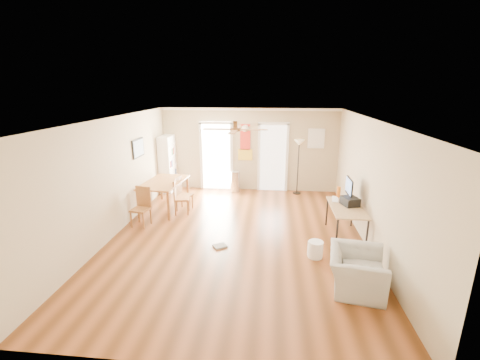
# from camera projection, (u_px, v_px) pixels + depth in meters

# --- Properties ---
(floor) EXTENTS (7.00, 7.00, 0.00)m
(floor) POSITION_uv_depth(u_px,v_px,m) (237.00, 237.00, 7.20)
(floor) COLOR brown
(floor) RESTS_ON ground
(ceiling) EXTENTS (5.50, 7.00, 0.00)m
(ceiling) POSITION_uv_depth(u_px,v_px,m) (237.00, 119.00, 6.48)
(ceiling) COLOR silver
(ceiling) RESTS_ON floor
(wall_back) EXTENTS (5.50, 0.04, 2.60)m
(wall_back) POSITION_uv_depth(u_px,v_px,m) (249.00, 150.00, 10.18)
(wall_back) COLOR beige
(wall_back) RESTS_ON floor
(wall_front) EXTENTS (5.50, 0.04, 2.60)m
(wall_front) POSITION_uv_depth(u_px,v_px,m) (202.00, 272.00, 3.50)
(wall_front) COLOR beige
(wall_front) RESTS_ON floor
(wall_left) EXTENTS (0.04, 7.00, 2.60)m
(wall_left) POSITION_uv_depth(u_px,v_px,m) (113.00, 178.00, 7.10)
(wall_left) COLOR beige
(wall_left) RESTS_ON floor
(wall_right) EXTENTS (0.04, 7.00, 2.60)m
(wall_right) POSITION_uv_depth(u_px,v_px,m) (371.00, 185.00, 6.57)
(wall_right) COLOR beige
(wall_right) RESTS_ON floor
(crown_molding) EXTENTS (5.50, 7.00, 0.08)m
(crown_molding) POSITION_uv_depth(u_px,v_px,m) (237.00, 121.00, 6.49)
(crown_molding) COLOR white
(crown_molding) RESTS_ON wall_back
(kitchen_doorway) EXTENTS (0.90, 0.10, 2.10)m
(kitchen_doorway) POSITION_uv_depth(u_px,v_px,m) (216.00, 157.00, 10.34)
(kitchen_doorway) COLOR white
(kitchen_doorway) RESTS_ON wall_back
(bathroom_doorway) EXTENTS (0.80, 0.10, 2.10)m
(bathroom_doorway) POSITION_uv_depth(u_px,v_px,m) (273.00, 158.00, 10.17)
(bathroom_doorway) COLOR white
(bathroom_doorway) RESTS_ON wall_back
(wall_decal) EXTENTS (0.46, 0.03, 1.10)m
(wall_decal) POSITION_uv_depth(u_px,v_px,m) (245.00, 142.00, 10.11)
(wall_decal) COLOR red
(wall_decal) RESTS_ON wall_back
(ac_grille) EXTENTS (0.50, 0.04, 0.60)m
(ac_grille) POSITION_uv_depth(u_px,v_px,m) (316.00, 139.00, 9.85)
(ac_grille) COLOR white
(ac_grille) RESTS_ON wall_back
(framed_poster) EXTENTS (0.04, 0.66, 0.48)m
(framed_poster) POSITION_uv_depth(u_px,v_px,m) (138.00, 148.00, 8.33)
(framed_poster) COLOR black
(framed_poster) RESTS_ON wall_left
(ceiling_fan) EXTENTS (1.24, 1.24, 0.20)m
(ceiling_fan) POSITION_uv_depth(u_px,v_px,m) (235.00, 129.00, 6.24)
(ceiling_fan) COLOR #593819
(ceiling_fan) RESTS_ON ceiling
(bookshelf) EXTENTS (0.41, 0.82, 1.77)m
(bookshelf) POSITION_uv_depth(u_px,v_px,m) (168.00, 164.00, 10.19)
(bookshelf) COLOR white
(bookshelf) RESTS_ON floor
(dining_table) EXTENTS (1.06, 1.63, 0.78)m
(dining_table) POSITION_uv_depth(u_px,v_px,m) (165.00, 195.00, 8.75)
(dining_table) COLOR #A87336
(dining_table) RESTS_ON floor
(dining_chair_right_a) EXTENTS (0.43, 0.43, 0.91)m
(dining_chair_right_a) POSITION_uv_depth(u_px,v_px,m) (184.00, 194.00, 8.67)
(dining_chair_right_a) COLOR olive
(dining_chair_right_a) RESTS_ON floor
(dining_chair_right_b) EXTENTS (0.44, 0.44, 0.92)m
(dining_chair_right_b) POSITION_uv_depth(u_px,v_px,m) (182.00, 197.00, 8.44)
(dining_chair_right_b) COLOR #AB6A37
(dining_chair_right_b) RESTS_ON floor
(dining_chair_near) EXTENTS (0.45, 0.45, 0.93)m
(dining_chair_near) POSITION_uv_depth(u_px,v_px,m) (140.00, 207.00, 7.66)
(dining_chair_near) COLOR #9F6533
(dining_chair_near) RESTS_ON floor
(trash_can) EXTENTS (0.31, 0.31, 0.66)m
(trash_can) POSITION_uv_depth(u_px,v_px,m) (235.00, 181.00, 10.23)
(trash_can) COLOR silver
(trash_can) RESTS_ON floor
(torchiere_lamp) EXTENTS (0.37, 0.37, 1.69)m
(torchiere_lamp) POSITION_uv_depth(u_px,v_px,m) (298.00, 167.00, 9.89)
(torchiere_lamp) COLOR black
(torchiere_lamp) RESTS_ON floor
(computer_desk) EXTENTS (0.67, 1.34, 0.72)m
(computer_desk) POSITION_uv_depth(u_px,v_px,m) (345.00, 222.00, 7.09)
(computer_desk) COLOR tan
(computer_desk) RESTS_ON floor
(imac) EXTENTS (0.10, 0.58, 0.54)m
(imac) POSITION_uv_depth(u_px,v_px,m) (349.00, 190.00, 7.27)
(imac) COLOR black
(imac) RESTS_ON computer_desk
(keyboard) EXTENTS (0.20, 0.43, 0.02)m
(keyboard) POSITION_uv_depth(u_px,v_px,m) (335.00, 199.00, 7.45)
(keyboard) COLOR silver
(keyboard) RESTS_ON computer_desk
(printer) EXTENTS (0.41, 0.44, 0.18)m
(printer) POSITION_uv_depth(u_px,v_px,m) (350.00, 201.00, 7.06)
(printer) COLOR black
(printer) RESTS_ON computer_desk
(orange_bottle) EXTENTS (0.10, 0.10, 0.26)m
(orange_bottle) POSITION_uv_depth(u_px,v_px,m) (339.00, 192.00, 7.56)
(orange_bottle) COLOR orange
(orange_bottle) RESTS_ON computer_desk
(wastebasket_a) EXTENTS (0.30, 0.30, 0.33)m
(wastebasket_a) POSITION_uv_depth(u_px,v_px,m) (316.00, 249.00, 6.31)
(wastebasket_a) COLOR white
(wastebasket_a) RESTS_ON floor
(wastebasket_b) EXTENTS (0.31, 0.31, 0.28)m
(wastebasket_b) POSITION_uv_depth(u_px,v_px,m) (314.00, 249.00, 6.39)
(wastebasket_b) COLOR white
(wastebasket_b) RESTS_ON floor
(floor_cloth) EXTENTS (0.33, 0.32, 0.04)m
(floor_cloth) POSITION_uv_depth(u_px,v_px,m) (220.00, 246.00, 6.75)
(floor_cloth) COLOR gray
(floor_cloth) RESTS_ON floor
(armchair) EXTENTS (1.03, 1.13, 0.65)m
(armchair) POSITION_uv_depth(u_px,v_px,m) (356.00, 271.00, 5.29)
(armchair) COLOR #AEAEA8
(armchair) RESTS_ON floor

